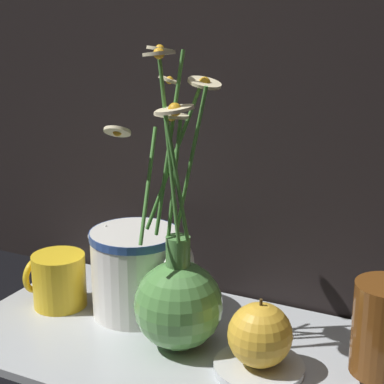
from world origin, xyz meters
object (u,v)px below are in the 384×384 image
(vase_with_flowers, at_px, (178,295))
(orange_fruit, at_px, (260,335))
(ceramic_pitcher, at_px, (136,269))
(yellow_mug, at_px, (58,280))

(vase_with_flowers, height_order, orange_fruit, vase_with_flowers)
(vase_with_flowers, height_order, ceramic_pitcher, vase_with_flowers)
(ceramic_pitcher, relative_size, orange_fruit, 1.74)
(yellow_mug, bearing_deg, ceramic_pitcher, 14.90)
(yellow_mug, relative_size, ceramic_pitcher, 0.58)
(yellow_mug, xyz_separation_m, orange_fruit, (0.35, -0.04, 0.01))
(yellow_mug, distance_m, orange_fruit, 0.35)
(orange_fruit, bearing_deg, vase_with_flowers, 174.51)
(ceramic_pitcher, bearing_deg, vase_with_flowers, -30.45)
(vase_with_flowers, bearing_deg, yellow_mug, 173.11)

